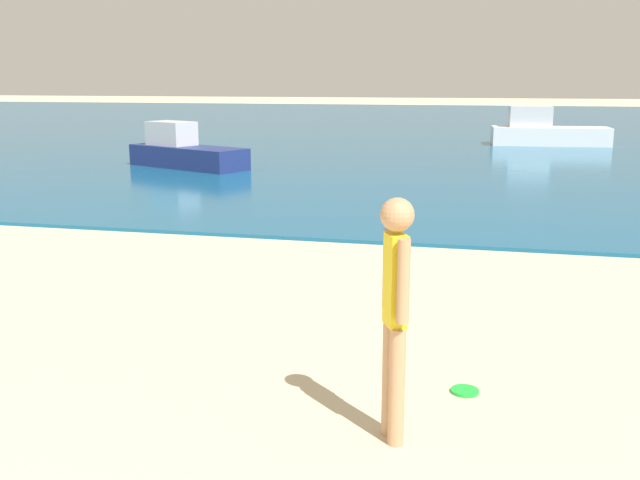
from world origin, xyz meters
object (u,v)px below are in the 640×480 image
at_px(person_standing, 395,306).
at_px(frisbee, 465,391).
at_px(boat_far, 546,132).
at_px(boat_near, 184,152).

distance_m(person_standing, frisbee, 1.41).
relative_size(frisbee, boat_far, 0.05).
bearing_deg(boat_far, person_standing, -100.32).
xyz_separation_m(boat_near, boat_far, (10.35, 9.53, 0.06)).
xyz_separation_m(person_standing, boat_far, (2.57, 23.77, -0.42)).
relative_size(person_standing, frisbee, 7.59).
bearing_deg(person_standing, frisbee, -53.04).
bearing_deg(boat_near, frisbee, -33.54).
relative_size(person_standing, boat_near, 0.45).
distance_m(frisbee, boat_far, 22.96).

